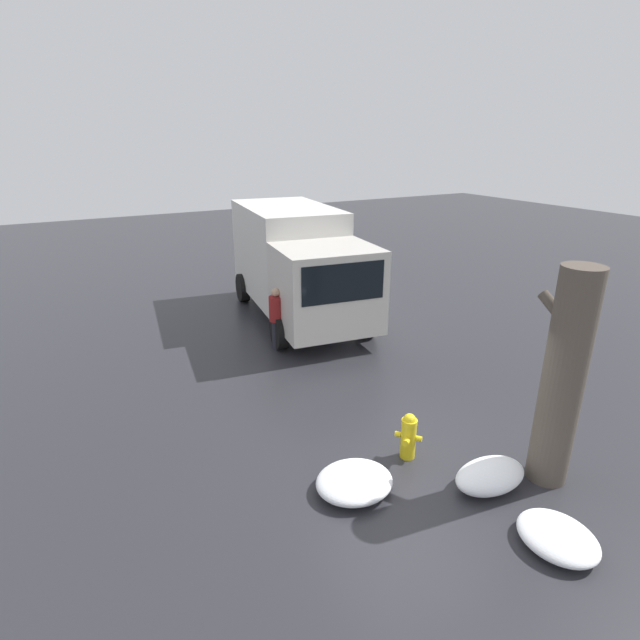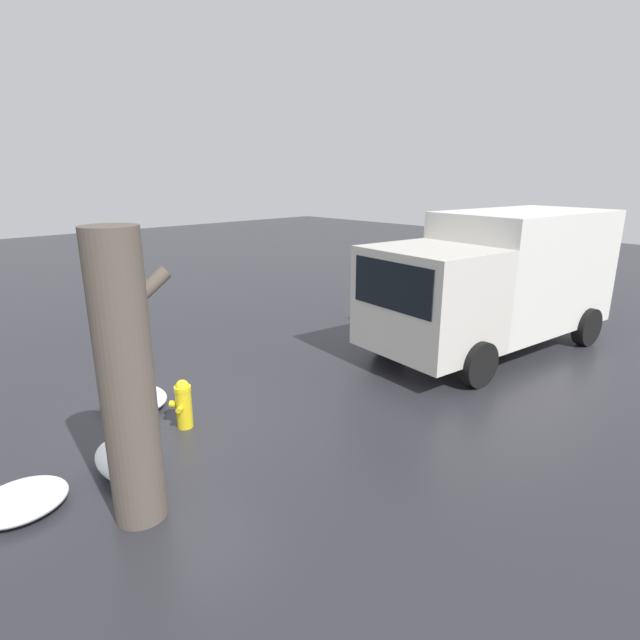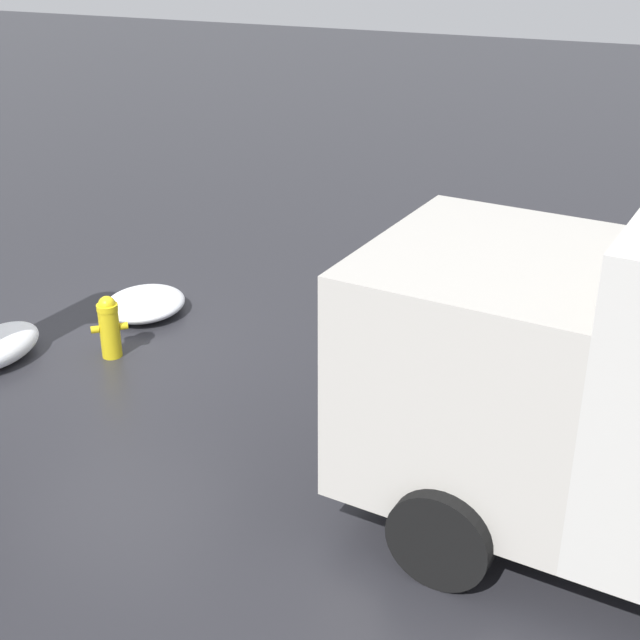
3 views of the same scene
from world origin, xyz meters
TOP-DOWN VIEW (x-y plane):
  - ground_plane at (0.00, 0.00)m, footprint 60.00×60.00m
  - fire_hydrant at (-0.00, 0.00)m, footprint 0.41×0.39m
  - pedestrian at (5.17, 0.07)m, footprint 0.35×0.35m
  - snow_pile_by_hydrant at (-0.29, 1.24)m, footprint 1.07×1.20m

SIDE VIEW (x-z plane):
  - ground_plane at x=0.00m, z-range 0.00..0.00m
  - snow_pile_by_hydrant at x=-0.29m, z-range 0.00..0.31m
  - fire_hydrant at x=0.00m, z-range 0.01..0.83m
  - pedestrian at x=5.17m, z-range 0.07..1.67m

